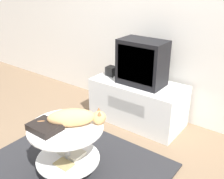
# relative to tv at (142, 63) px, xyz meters

# --- Properties ---
(ground_plane) EXTENTS (12.00, 12.00, 0.00)m
(ground_plane) POSITION_rel_tv_xyz_m (-0.04, -1.19, -0.75)
(ground_plane) COLOR #7F664C
(wall_back) EXTENTS (8.00, 0.05, 2.60)m
(wall_back) POSITION_rel_tv_xyz_m (-0.04, 0.36, 0.55)
(wall_back) COLOR silver
(wall_back) RESTS_ON ground_plane
(rug) EXTENTS (1.58, 1.47, 0.02)m
(rug) POSITION_rel_tv_xyz_m (-0.04, -1.19, -0.74)
(rug) COLOR #28282B
(rug) RESTS_ON ground_plane
(tv_stand) EXTENTS (1.09, 0.53, 0.50)m
(tv_stand) POSITION_rel_tv_xyz_m (-0.04, 0.01, -0.50)
(tv_stand) COLOR silver
(tv_stand) RESTS_ON ground_plane
(tv) EXTENTS (0.52, 0.31, 0.51)m
(tv) POSITION_rel_tv_xyz_m (0.00, 0.00, 0.00)
(tv) COLOR black
(tv) RESTS_ON tv_stand
(speaker) EXTENTS (0.11, 0.11, 0.11)m
(speaker) POSITION_rel_tv_xyz_m (-0.44, 0.01, -0.20)
(speaker) COLOR black
(speaker) RESTS_ON tv_stand
(coffee_table) EXTENTS (0.63, 0.63, 0.47)m
(coffee_table) POSITION_rel_tv_xyz_m (-0.03, -1.16, -0.43)
(coffee_table) COLOR #B2B2B7
(coffee_table) RESTS_ON rug
(dvd_box) EXTENTS (0.25, 0.20, 0.06)m
(dvd_box) POSITION_rel_tv_xyz_m (-0.12, -1.30, -0.23)
(dvd_box) COLOR black
(dvd_box) RESTS_ON coffee_table
(cat) EXTENTS (0.47, 0.45, 0.15)m
(cat) POSITION_rel_tv_xyz_m (0.02, -1.10, -0.19)
(cat) COLOR tan
(cat) RESTS_ON coffee_table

